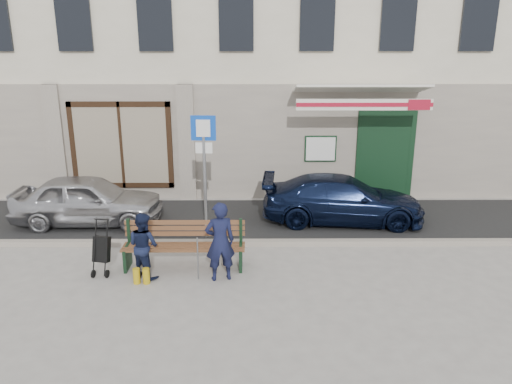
{
  "coord_description": "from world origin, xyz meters",
  "views": [
    {
      "loc": [
        0.44,
        -8.67,
        4.35
      ],
      "look_at": [
        0.49,
        1.6,
        1.2
      ],
      "focal_mm": 35.0,
      "sensor_mm": 36.0,
      "label": 1
    }
  ],
  "objects_px": {
    "bench": "(181,246)",
    "man": "(220,242)",
    "woman": "(144,245)",
    "car_silver": "(88,200)",
    "parking_sign": "(204,159)",
    "car_navy": "(343,199)",
    "stroller": "(101,250)"
  },
  "relations": [
    {
      "from": "car_silver",
      "to": "woman",
      "type": "bearing_deg",
      "value": -145.85
    },
    {
      "from": "man",
      "to": "woman",
      "type": "xyz_separation_m",
      "value": [
        -1.45,
        0.12,
        -0.12
      ]
    },
    {
      "from": "man",
      "to": "stroller",
      "type": "relative_size",
      "value": 1.44
    },
    {
      "from": "bench",
      "to": "parking_sign",
      "type": "bearing_deg",
      "value": 73.69
    },
    {
      "from": "man",
      "to": "woman",
      "type": "height_order",
      "value": "man"
    },
    {
      "from": "car_navy",
      "to": "woman",
      "type": "distance_m",
      "value": 5.23
    },
    {
      "from": "man",
      "to": "woman",
      "type": "relative_size",
      "value": 1.19
    },
    {
      "from": "car_silver",
      "to": "stroller",
      "type": "bearing_deg",
      "value": -157.94
    },
    {
      "from": "man",
      "to": "stroller",
      "type": "bearing_deg",
      "value": -21.16
    },
    {
      "from": "car_navy",
      "to": "woman",
      "type": "height_order",
      "value": "woman"
    },
    {
      "from": "car_navy",
      "to": "stroller",
      "type": "height_order",
      "value": "car_navy"
    },
    {
      "from": "car_silver",
      "to": "car_navy",
      "type": "bearing_deg",
      "value": -88.97
    },
    {
      "from": "man",
      "to": "stroller",
      "type": "height_order",
      "value": "man"
    },
    {
      "from": "bench",
      "to": "man",
      "type": "bearing_deg",
      "value": -32.07
    },
    {
      "from": "stroller",
      "to": "man",
      "type": "bearing_deg",
      "value": 4.29
    },
    {
      "from": "parking_sign",
      "to": "man",
      "type": "xyz_separation_m",
      "value": [
        0.42,
        -1.77,
        -1.16
      ]
    },
    {
      "from": "stroller",
      "to": "car_silver",
      "type": "bearing_deg",
      "value": 123.28
    },
    {
      "from": "car_silver",
      "to": "woman",
      "type": "distance_m",
      "value": 3.49
    },
    {
      "from": "man",
      "to": "stroller",
      "type": "xyz_separation_m",
      "value": [
        -2.3,
        0.27,
        -0.29
      ]
    },
    {
      "from": "parking_sign",
      "to": "woman",
      "type": "distance_m",
      "value": 2.33
    },
    {
      "from": "car_silver",
      "to": "man",
      "type": "bearing_deg",
      "value": -131.49
    },
    {
      "from": "woman",
      "to": "bench",
      "type": "bearing_deg",
      "value": -115.81
    },
    {
      "from": "car_silver",
      "to": "stroller",
      "type": "relative_size",
      "value": 3.36
    },
    {
      "from": "car_silver",
      "to": "woman",
      "type": "relative_size",
      "value": 2.79
    },
    {
      "from": "parking_sign",
      "to": "man",
      "type": "bearing_deg",
      "value": -73.08
    },
    {
      "from": "car_navy",
      "to": "man",
      "type": "distance_m",
      "value": 4.22
    },
    {
      "from": "car_navy",
      "to": "parking_sign",
      "type": "distance_m",
      "value": 3.77
    },
    {
      "from": "bench",
      "to": "man",
      "type": "xyz_separation_m",
      "value": [
        0.8,
        -0.5,
        0.31
      ]
    },
    {
      "from": "stroller",
      "to": "parking_sign",
      "type": "bearing_deg",
      "value": 49.68
    },
    {
      "from": "car_silver",
      "to": "bench",
      "type": "distance_m",
      "value": 3.63
    },
    {
      "from": "parking_sign",
      "to": "man",
      "type": "height_order",
      "value": "parking_sign"
    },
    {
      "from": "man",
      "to": "stroller",
      "type": "distance_m",
      "value": 2.33
    }
  ]
}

